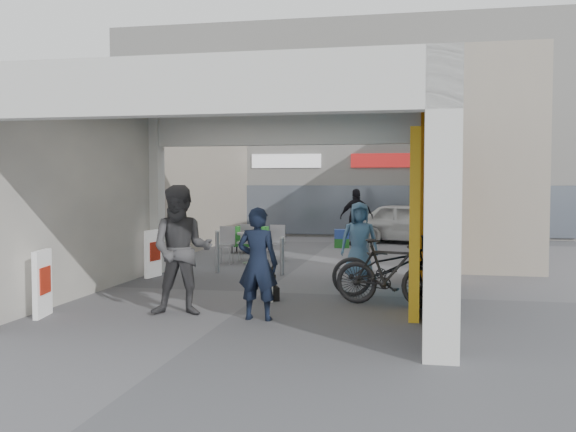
% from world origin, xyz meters
% --- Properties ---
extents(ground, '(90.00, 90.00, 0.00)m').
position_xyz_m(ground, '(0.00, 0.00, 0.00)').
color(ground, '#57575C').
rests_on(ground, ground).
extents(arcade_canopy, '(6.40, 6.45, 6.40)m').
position_xyz_m(arcade_canopy, '(0.54, -0.82, 2.30)').
color(arcade_canopy, silver).
rests_on(arcade_canopy, ground).
extents(far_building, '(18.00, 4.08, 8.00)m').
position_xyz_m(far_building, '(-0.00, 13.99, 3.99)').
color(far_building, silver).
rests_on(far_building, ground).
extents(plaza_bldg_left, '(2.00, 9.00, 5.00)m').
position_xyz_m(plaza_bldg_left, '(-4.50, 7.50, 2.50)').
color(plaza_bldg_left, '#A19685').
rests_on(plaza_bldg_left, ground).
extents(plaza_bldg_right, '(2.00, 9.00, 5.00)m').
position_xyz_m(plaza_bldg_right, '(4.50, 7.50, 2.50)').
color(plaza_bldg_right, '#A19685').
rests_on(plaza_bldg_right, ground).
extents(bollard_left, '(0.09, 0.09, 0.92)m').
position_xyz_m(bollard_left, '(-1.61, 2.29, 0.46)').
color(bollard_left, '#9A9CA2').
rests_on(bollard_left, ground).
extents(bollard_center, '(0.09, 0.09, 0.81)m').
position_xyz_m(bollard_center, '(-0.12, 2.20, 0.41)').
color(bollard_center, '#9A9CA2').
rests_on(bollard_center, ground).
extents(bollard_right, '(0.09, 0.09, 0.99)m').
position_xyz_m(bollard_right, '(1.73, 2.38, 0.49)').
color(bollard_right, '#9A9CA2').
rests_on(bollard_right, ground).
extents(advert_board_near, '(0.18, 0.56, 1.00)m').
position_xyz_m(advert_board_near, '(-2.75, -2.73, 0.51)').
color(advert_board_near, silver).
rests_on(advert_board_near, ground).
extents(advert_board_far, '(0.18, 0.56, 1.00)m').
position_xyz_m(advert_board_far, '(-2.75, 1.39, 0.51)').
color(advert_board_far, silver).
rests_on(advert_board_far, ground).
extents(cafe_set, '(1.52, 1.23, 0.92)m').
position_xyz_m(cafe_set, '(-1.39, 4.31, 0.33)').
color(cafe_set, '#AAAAAF').
rests_on(cafe_set, ground).
extents(produce_stand, '(1.13, 0.61, 0.75)m').
position_xyz_m(produce_stand, '(-1.90, 6.30, 0.30)').
color(produce_stand, black).
rests_on(produce_stand, ground).
extents(crate_stack, '(0.49, 0.41, 0.56)m').
position_xyz_m(crate_stack, '(0.49, 8.28, 0.28)').
color(crate_stack, '#19571D').
rests_on(crate_stack, ground).
extents(border_collie, '(0.23, 0.45, 0.62)m').
position_xyz_m(border_collie, '(0.31, -0.82, 0.25)').
color(border_collie, black).
rests_on(border_collie, ground).
extents(man_with_dog, '(0.62, 0.42, 1.65)m').
position_xyz_m(man_with_dog, '(0.46, -2.31, 0.83)').
color(man_with_dog, black).
rests_on(man_with_dog, ground).
extents(man_back_turned, '(1.08, 0.92, 1.97)m').
position_xyz_m(man_back_turned, '(-0.76, -2.19, 0.99)').
color(man_back_turned, '#403F42').
rests_on(man_back_turned, ground).
extents(man_elderly, '(0.88, 0.67, 1.60)m').
position_xyz_m(man_elderly, '(1.57, 1.97, 0.80)').
color(man_elderly, '#4E7498').
rests_on(man_elderly, ground).
extents(man_crates, '(1.13, 0.67, 1.81)m').
position_xyz_m(man_crates, '(0.88, 9.02, 0.90)').
color(man_crates, black).
rests_on(man_crates, ground).
extents(bicycle_front, '(2.10, 0.84, 1.08)m').
position_xyz_m(bicycle_front, '(2.30, -0.08, 0.54)').
color(bicycle_front, black).
rests_on(bicycle_front, ground).
extents(bicycle_rear, '(1.88, 0.92, 1.09)m').
position_xyz_m(bicycle_rear, '(2.30, -0.90, 0.54)').
color(bicycle_rear, black).
rests_on(bicycle_rear, ground).
extents(white_van, '(4.24, 2.65, 1.35)m').
position_xyz_m(white_van, '(2.59, 10.13, 0.67)').
color(white_van, silver).
rests_on(white_van, ground).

